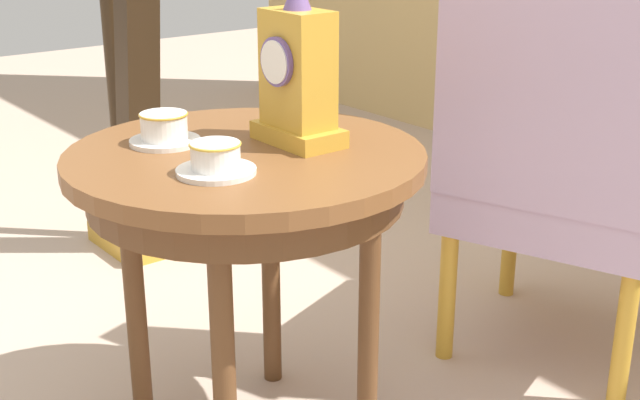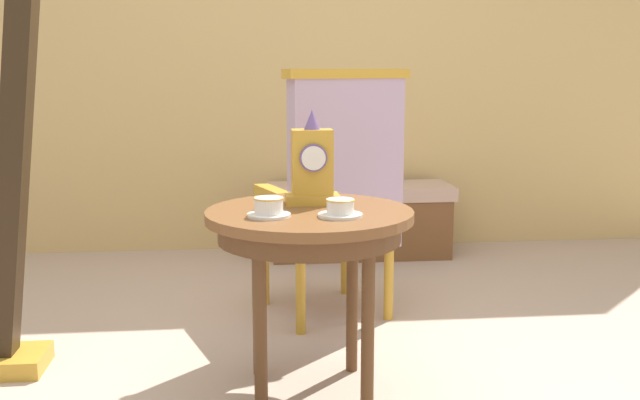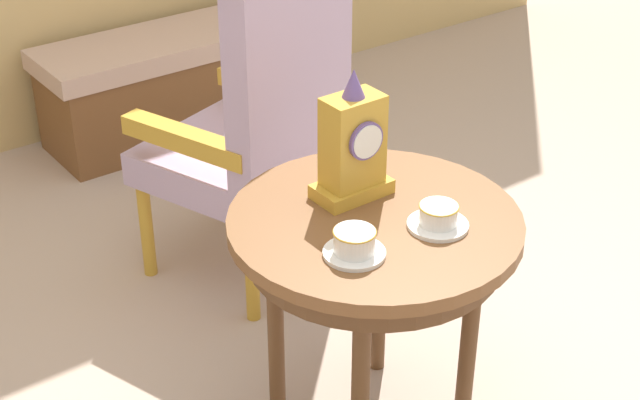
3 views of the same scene
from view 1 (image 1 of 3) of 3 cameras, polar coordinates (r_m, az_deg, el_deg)
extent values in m
cylinder|color=brown|center=(1.70, -4.96, 2.72)|extent=(0.71, 0.71, 0.03)
cylinder|color=#56351C|center=(1.72, -4.91, 1.04)|extent=(0.63, 0.63, 0.07)
cylinder|color=#56351C|center=(1.80, 3.26, -7.72)|extent=(0.04, 0.04, 0.63)
cylinder|color=#56351C|center=(2.05, -3.30, -4.13)|extent=(0.04, 0.04, 0.63)
cylinder|color=#56351C|center=(1.89, -12.16, -6.74)|extent=(0.04, 0.04, 0.63)
cylinder|color=#56351C|center=(1.61, -6.40, -11.28)|extent=(0.04, 0.04, 0.63)
cylinder|color=white|center=(1.76, -10.24, 3.86)|extent=(0.14, 0.14, 0.01)
cylinder|color=white|center=(1.76, -10.31, 4.86)|extent=(0.09, 0.09, 0.05)
torus|color=gold|center=(1.75, -10.35, 5.62)|extent=(0.10, 0.10, 0.00)
cylinder|color=white|center=(1.56, -6.90, 1.92)|extent=(0.15, 0.15, 0.01)
cylinder|color=white|center=(1.55, -6.95, 2.95)|extent=(0.09, 0.09, 0.05)
torus|color=gold|center=(1.54, -6.98, 3.71)|extent=(0.09, 0.09, 0.00)
cube|color=gold|center=(1.74, -1.44, 4.38)|extent=(0.19, 0.11, 0.04)
cube|color=gold|center=(1.71, -1.48, 8.69)|extent=(0.14, 0.09, 0.23)
cylinder|color=#664C8C|center=(1.68, -2.90, 9.14)|extent=(0.10, 0.01, 0.10)
cylinder|color=white|center=(1.67, -3.07, 9.12)|extent=(0.08, 0.00, 0.08)
cube|color=#B299B7|center=(2.26, 16.14, -0.09)|extent=(0.66, 0.66, 0.11)
cube|color=#B299B7|center=(1.96, 15.24, 8.41)|extent=(0.52, 0.25, 0.64)
cube|color=gold|center=(2.28, 11.02, 4.87)|extent=(0.22, 0.47, 0.06)
cylinder|color=gold|center=(2.60, 12.50, -2.58)|extent=(0.04, 0.04, 0.35)
cylinder|color=gold|center=(2.11, 19.49, -8.82)|extent=(0.04, 0.04, 0.35)
cylinder|color=gold|center=(2.22, 8.44, -6.26)|extent=(0.04, 0.04, 0.35)
cube|color=gold|center=(3.00, -11.84, -2.34)|extent=(0.32, 0.24, 0.07)
camera|label=2|loc=(2.21, -82.98, 2.29)|focal=40.89mm
camera|label=3|loc=(2.80, -57.42, 26.33)|focal=54.07mm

